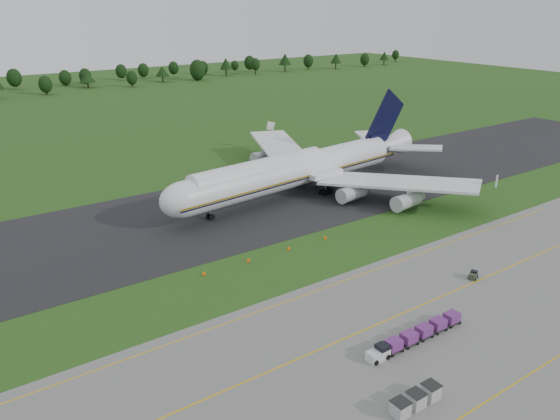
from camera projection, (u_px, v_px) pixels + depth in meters
ground at (291, 263)px, 91.84m from camera, size 600.00×600.00×0.00m
apron at (456, 366)px, 65.75m from camera, size 300.00×52.00×0.06m
taxiway at (212, 213)px, 113.31m from camera, size 300.00×40.00×0.08m
apron_markings at (412, 338)px, 71.12m from camera, size 300.00×30.20×0.01m
tree_line at (5, 82)px, 256.86m from camera, size 526.05×22.21×11.70m
aircraft at (298, 169)px, 122.98m from camera, size 74.33×71.81×20.81m
baggage_train at (415, 336)px, 70.11m from camera, size 16.36×1.74×1.67m
utility_cart at (473, 276)px, 86.38m from camera, size 2.04×1.67×0.97m
uld_row at (416, 400)px, 58.79m from camera, size 6.60×1.80×1.78m
edge_markers at (269, 255)px, 94.18m from camera, size 25.57×0.30×0.60m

